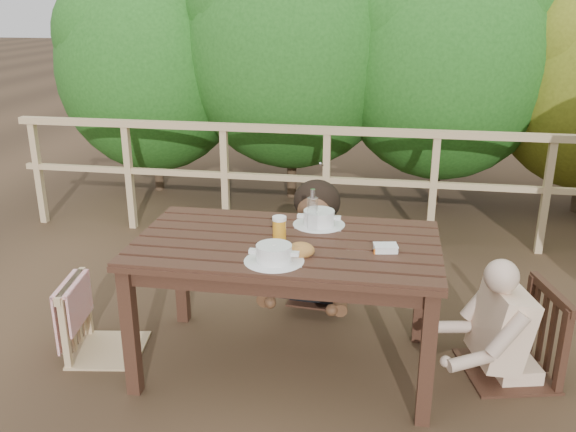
% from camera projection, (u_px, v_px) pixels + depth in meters
% --- Properties ---
extents(ground, '(60.00, 60.00, 0.00)m').
position_uv_depth(ground, '(287.00, 364.00, 3.57)').
color(ground, '#483321').
rests_on(ground, ground).
extents(table, '(1.65, 0.93, 0.76)m').
position_uv_depth(table, '(287.00, 306.00, 3.44)').
color(table, black).
rests_on(table, ground).
extents(chair_left, '(0.49, 0.49, 0.86)m').
position_uv_depth(chair_left, '(102.00, 287.00, 3.56)').
color(chair_left, tan).
rests_on(chair_left, ground).
extents(chair_far, '(0.44, 0.44, 0.82)m').
position_uv_depth(chair_far, '(321.00, 244.00, 4.23)').
color(chair_far, black).
rests_on(chair_far, ground).
extents(chair_right, '(0.58, 0.58, 0.97)m').
position_uv_depth(chair_right, '(516.00, 296.00, 3.33)').
color(chair_right, black).
rests_on(chair_right, ground).
extents(woman, '(0.61, 0.73, 1.39)m').
position_uv_depth(woman, '(322.00, 205.00, 4.16)').
color(woman, black).
rests_on(woman, ground).
extents(diner_right, '(0.67, 0.59, 1.15)m').
position_uv_depth(diner_right, '(523.00, 281.00, 3.29)').
color(diner_right, beige).
rests_on(diner_right, ground).
extents(railing, '(5.60, 0.10, 1.01)m').
position_uv_depth(railing, '(326.00, 185.00, 5.26)').
color(railing, tan).
rests_on(railing, ground).
extents(hedge_row, '(6.60, 1.60, 3.80)m').
position_uv_depth(hedge_row, '(385.00, 12.00, 5.84)').
color(hedge_row, '#1E4E17').
rests_on(hedge_row, ground).
extents(soup_near, '(0.30, 0.30, 0.10)m').
position_uv_depth(soup_near, '(274.00, 254.00, 3.04)').
color(soup_near, white).
rests_on(soup_near, table).
extents(soup_far, '(0.30, 0.30, 0.10)m').
position_uv_depth(soup_far, '(319.00, 219.00, 3.53)').
color(soup_far, silver).
rests_on(soup_far, table).
extents(bread_roll, '(0.14, 0.11, 0.08)m').
position_uv_depth(bread_roll, '(301.00, 250.00, 3.12)').
color(bread_roll, '#985824').
rests_on(bread_roll, table).
extents(beer_glass, '(0.08, 0.08, 0.15)m').
position_uv_depth(beer_glass, '(279.00, 230.00, 3.30)').
color(beer_glass, orange).
rests_on(beer_glass, table).
extents(bottle, '(0.06, 0.06, 0.25)m').
position_uv_depth(bottle, '(313.00, 211.00, 3.43)').
color(bottle, silver).
rests_on(bottle, table).
extents(tumbler, '(0.06, 0.06, 0.07)m').
position_uv_depth(tumbler, '(298.00, 251.00, 3.11)').
color(tumbler, silver).
rests_on(tumbler, table).
extents(butter_tub, '(0.14, 0.11, 0.05)m').
position_uv_depth(butter_tub, '(385.00, 249.00, 3.16)').
color(butter_tub, white).
rests_on(butter_tub, table).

